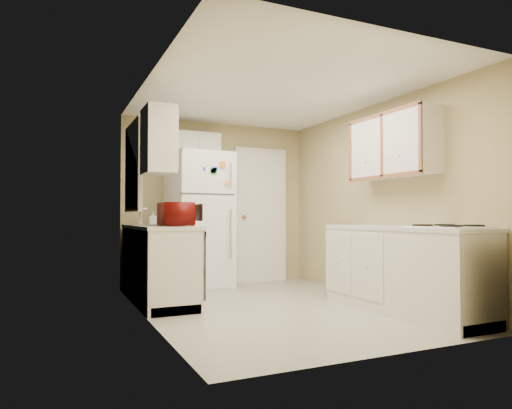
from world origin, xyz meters
name	(u,v)px	position (x,y,z in m)	size (l,w,h in m)	color
floor	(275,307)	(0.00, 0.00, 0.00)	(3.80, 3.80, 0.00)	beige
ceiling	(274,92)	(0.00, 0.00, 2.40)	(3.80, 3.80, 0.00)	white
wall_left	(148,197)	(-1.40, 0.00, 1.20)	(3.80, 3.80, 0.00)	tan
wall_right	(375,201)	(1.40, 0.00, 1.20)	(3.80, 3.80, 0.00)	tan
wall_back	(217,203)	(0.00, 1.90, 1.20)	(2.80, 2.80, 0.00)	tan
wall_front	(391,190)	(0.00, -1.90, 1.20)	(2.80, 2.80, 0.00)	tan
left_counter	(158,263)	(-1.10, 0.90, 0.45)	(0.60, 1.80, 0.90)	silver
dishwasher	(196,263)	(-0.81, 0.30, 0.49)	(0.03, 0.58, 0.72)	black
sink	(155,228)	(-1.10, 1.05, 0.86)	(0.54, 0.74, 0.16)	gray
microwave	(176,212)	(-1.02, 0.37, 1.05)	(0.26, 0.46, 0.31)	maroon
soap_bottle	(153,217)	(-1.07, 1.35, 1.00)	(0.08, 0.08, 0.17)	silver
window_blinds	(134,167)	(-1.36, 1.05, 1.60)	(0.10, 0.98, 1.08)	silver
upper_cabinet_left	(158,141)	(-1.25, 0.22, 1.80)	(0.30, 0.45, 0.70)	silver
refrigerator	(199,221)	(-0.38, 1.57, 0.94)	(0.78, 0.76, 1.89)	white
cabinet_over_fridge	(195,147)	(-0.40, 1.75, 2.00)	(0.70, 0.30, 0.40)	silver
interior_door	(261,215)	(0.70, 1.86, 1.02)	(0.86, 0.06, 2.08)	white
right_counter	(403,269)	(1.10, -0.80, 0.45)	(0.60, 2.00, 0.90)	silver
stove	(448,282)	(1.11, -1.39, 0.40)	(0.53, 0.65, 0.79)	white
upper_cabinet_right	(393,146)	(1.25, -0.50, 1.80)	(0.30, 1.20, 0.70)	silver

